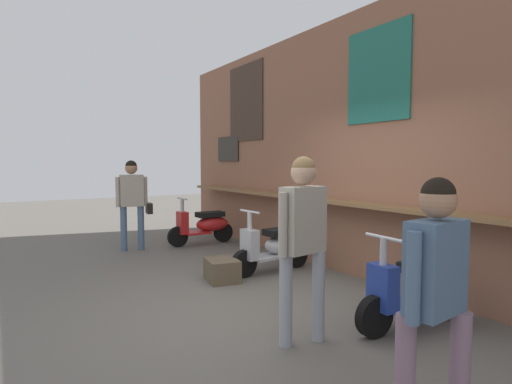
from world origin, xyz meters
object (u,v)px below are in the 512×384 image
object	(u,v)px
scooter_red	(205,225)
shopper_browsing	(435,283)
scooter_silver	(276,246)
shopper_passing	(303,228)
scooter_blue	(418,289)
merchandise_crate	(222,270)
shopper_with_handbag	(133,196)

from	to	relation	value
scooter_red	shopper_browsing	world-z (taller)	shopper_browsing
scooter_silver	shopper_passing	size ratio (longest dim) A/B	0.82
scooter_silver	scooter_red	bearing A→B (deg)	-93.69
scooter_red	shopper_passing	size ratio (longest dim) A/B	0.82
scooter_blue	merchandise_crate	xyz separation A→B (m)	(-2.49, -0.93, -0.23)
shopper_with_handbag	shopper_browsing	distance (m)	6.38
scooter_silver	merchandise_crate	bearing A→B (deg)	-2.10
scooter_red	shopper_browsing	xyz separation A→B (m)	(6.21, -1.43, 0.57)
scooter_blue	shopper_with_handbag	bearing A→B (deg)	-70.92
shopper_with_handbag	shopper_passing	bearing A→B (deg)	-169.54
shopper_browsing	scooter_blue	bearing A→B (deg)	-56.77
scooter_blue	merchandise_crate	size ratio (longest dim) A/B	2.73
scooter_silver	scooter_blue	world-z (taller)	same
scooter_red	scooter_blue	size ratio (longest dim) A/B	1.00
scooter_red	shopper_with_handbag	distance (m)	1.55
scooter_blue	shopper_browsing	distance (m)	1.93
shopper_passing	scooter_silver	bearing A→B (deg)	142.90
scooter_red	merchandise_crate	bearing A→B (deg)	70.37
scooter_blue	shopper_browsing	xyz separation A→B (m)	(1.17, -1.43, 0.57)
scooter_blue	shopper_with_handbag	world-z (taller)	shopper_with_handbag
merchandise_crate	scooter_red	bearing A→B (deg)	159.91
scooter_blue	shopper_with_handbag	size ratio (longest dim) A/B	0.83
scooter_red	shopper_browsing	bearing A→B (deg)	77.53
scooter_silver	scooter_blue	size ratio (longest dim) A/B	1.00
scooter_red	shopper_with_handbag	bearing A→B (deg)	-6.36
scooter_red	scooter_silver	xyz separation A→B (m)	(2.53, -0.00, 0.00)
shopper_passing	shopper_with_handbag	bearing A→B (deg)	174.05
scooter_blue	scooter_silver	bearing A→B (deg)	-85.98
shopper_with_handbag	shopper_passing	distance (m)	4.91
shopper_browsing	merchandise_crate	distance (m)	3.78
scooter_blue	merchandise_crate	bearing A→B (deg)	-65.47
scooter_red	scooter_blue	distance (m)	5.05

